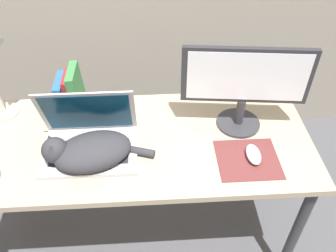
{
  "coord_description": "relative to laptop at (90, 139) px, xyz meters",
  "views": [
    {
      "loc": [
        0.07,
        -0.75,
        1.75
      ],
      "look_at": [
        0.13,
        0.28,
        0.81
      ],
      "focal_mm": 38.0,
      "sensor_mm": 36.0,
      "label": 1
    }
  ],
  "objects": [
    {
      "name": "desk",
      "position": [
        0.18,
        0.04,
        -0.13
      ],
      "size": [
        1.46,
        0.61,
        0.71
      ],
      "color": "tan",
      "rests_on": "ground_plane"
    },
    {
      "name": "computer_mouse",
      "position": [
        0.64,
        -0.09,
        -0.03
      ],
      "size": [
        0.06,
        0.11,
        0.03
      ],
      "color": "silver",
      "rests_on": "mousepad"
    },
    {
      "name": "laptop",
      "position": [
        0.0,
        0.0,
        0.0
      ],
      "size": [
        0.37,
        0.27,
        0.27
      ],
      "color": "#B7B7BC",
      "rests_on": "desk"
    },
    {
      "name": "external_monitor",
      "position": [
        0.62,
        0.11,
        0.16
      ],
      "size": [
        0.51,
        0.19,
        0.37
      ],
      "color": "#333338",
      "rests_on": "desk"
    },
    {
      "name": "webcam",
      "position": [
        0.12,
        0.26,
        -0.0
      ],
      "size": [
        0.05,
        0.05,
        0.07
      ],
      "color": "#232328",
      "rests_on": "desk"
    },
    {
      "name": "book_row",
      "position": [
        -0.1,
        0.22,
        0.05
      ],
      "size": [
        0.11,
        0.16,
        0.23
      ],
      "color": "#285B93",
      "rests_on": "desk"
    },
    {
      "name": "mousepad",
      "position": [
        0.62,
        -0.1,
        -0.05
      ],
      "size": [
        0.24,
        0.22,
        0.0
      ],
      "color": "brown",
      "rests_on": "desk"
    },
    {
      "name": "cat",
      "position": [
        0.0,
        -0.07,
        0.01
      ],
      "size": [
        0.42,
        0.27,
        0.14
      ],
      "color": "#333338",
      "rests_on": "desk"
    }
  ]
}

